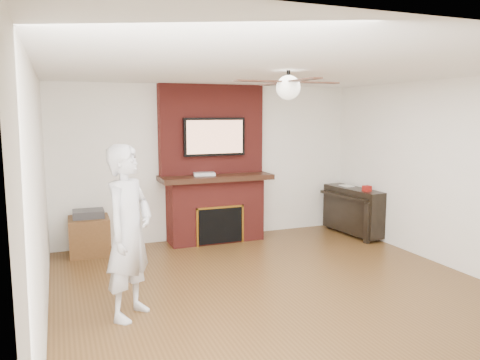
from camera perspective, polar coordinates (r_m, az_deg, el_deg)
name	(u,v)px	position (r m, az deg, el deg)	size (l,w,h in m)	color
room_shell	(287,187)	(5.14, 5.73, -0.84)	(5.36, 5.86, 2.86)	#4E3217
fireplace	(214,179)	(7.51, -3.20, 0.07)	(1.78, 0.64, 2.50)	maroon
tv	(214,137)	(7.40, -3.13, 5.28)	(1.00, 0.08, 0.60)	black
ceiling_fan	(288,86)	(5.09, 5.91, 11.27)	(1.21, 1.21, 0.31)	black
person	(129,232)	(4.81, -13.39, -6.20)	(0.64, 0.43, 1.75)	silver
side_table	(89,234)	(7.22, -17.90, -6.26)	(0.58, 0.58, 0.66)	#563418
piano	(354,210)	(8.16, 13.68, -3.55)	(0.57, 1.25, 0.89)	black
cable_box	(204,174)	(7.35, -4.39, 0.73)	(0.33, 0.19, 0.05)	silver
candle_orange	(206,242)	(7.40, -4.19, -7.50)	(0.06, 0.06, 0.11)	#BF4D16
candle_green	(222,240)	(7.53, -2.23, -7.32)	(0.07, 0.07, 0.08)	#2B6C33
candle_cream	(222,239)	(7.53, -2.16, -7.25)	(0.08, 0.08, 0.10)	#FBF5C8
candle_blue	(228,239)	(7.55, -1.49, -7.25)	(0.07, 0.07, 0.09)	#3846A9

